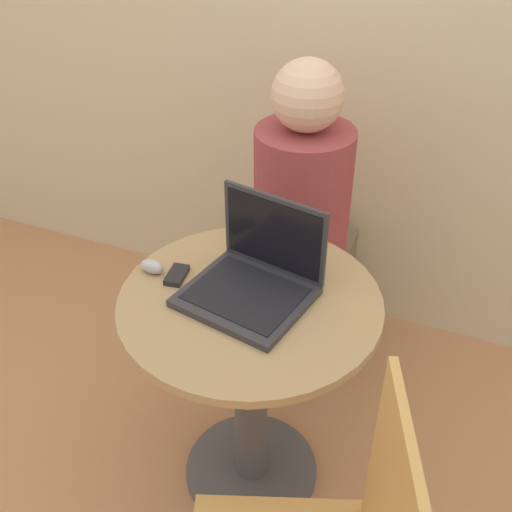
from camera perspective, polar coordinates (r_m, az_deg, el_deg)
name	(u,v)px	position (r m, az deg, el deg)	size (l,w,h in m)	color
ground_plane	(251,470)	(2.10, -0.45, -19.72)	(12.00, 12.00, 0.00)	tan
round_table	(251,364)	(1.72, -0.52, -10.22)	(0.69, 0.69, 0.74)	#4C4C51
laptop	(254,277)	(1.54, -0.16, -2.02)	(0.35, 0.33, 0.24)	#2D2D33
cell_phone	(177,275)	(1.63, -7.55, -1.81)	(0.06, 0.09, 0.02)	black
computer_mouse	(152,267)	(1.65, -9.87, -1.01)	(0.07, 0.04, 0.04)	#B2B2B7
person_seated	(303,248)	(2.14, 4.53, 0.72)	(0.33, 0.50, 1.20)	brown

